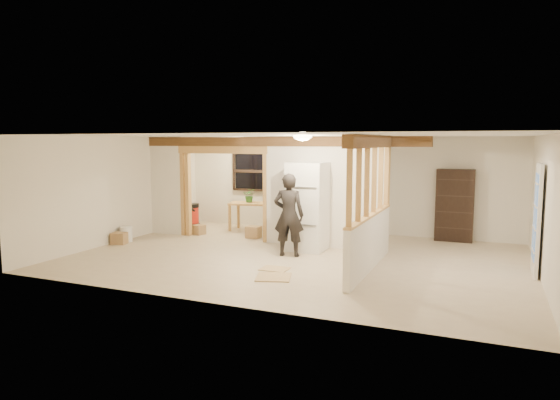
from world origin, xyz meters
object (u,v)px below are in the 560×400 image
at_px(bookshelf, 455,205).
at_px(woman, 289,215).
at_px(work_table, 253,217).
at_px(refrigerator, 308,207).
at_px(shop_vac, 191,214).

bearing_deg(bookshelf, woman, -135.62).
xyz_separation_m(woman, work_table, (-2.00, 2.37, -0.49)).
height_order(woman, work_table, woman).
bearing_deg(refrigerator, woman, -102.32).
distance_m(work_table, shop_vac, 2.01).
bearing_deg(woman, refrigerator, -112.34).
distance_m(woman, bookshelf, 4.28).
bearing_deg(bookshelf, shop_vac, -175.97).
bearing_deg(shop_vac, refrigerator, -23.20).
relative_size(shop_vac, bookshelf, 0.37).
relative_size(woman, bookshelf, 1.00).
relative_size(woman, shop_vac, 2.74).
height_order(refrigerator, shop_vac, refrigerator).
height_order(refrigerator, woman, refrigerator).
xyz_separation_m(refrigerator, woman, (-0.16, -0.71, -0.10)).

